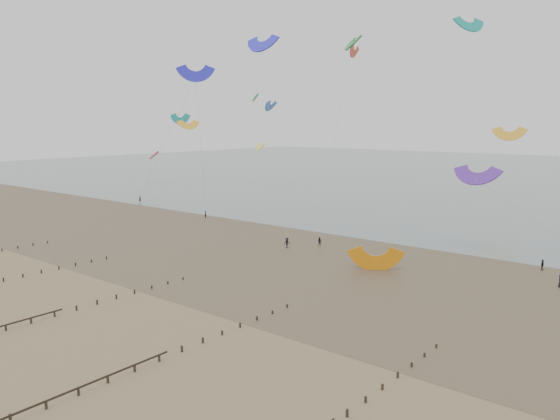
# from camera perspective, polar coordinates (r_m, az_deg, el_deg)

# --- Properties ---
(ground) EXTENTS (500.00, 500.00, 0.00)m
(ground) POSITION_cam_1_polar(r_m,az_deg,el_deg) (72.12, -19.51, -8.41)
(ground) COLOR brown
(ground) RESTS_ON ground
(sea_and_shore) EXTENTS (500.00, 665.00, 0.03)m
(sea_and_shore) POSITION_cam_1_polar(r_m,az_deg,el_deg) (96.49, -3.17, -3.51)
(sea_and_shore) COLOR #475654
(sea_and_shore) RESTS_ON ground
(kitesurfer_lead) EXTENTS (0.69, 0.57, 1.63)m
(kitesurfer_lead) POSITION_cam_1_polar(r_m,az_deg,el_deg) (122.97, -7.79, -0.45)
(kitesurfer_lead) COLOR black
(kitesurfer_lead) RESTS_ON ground
(kitesurfers) EXTENTS (155.58, 27.00, 1.84)m
(kitesurfers) POSITION_cam_1_polar(r_m,az_deg,el_deg) (90.73, 18.44, -4.23)
(kitesurfers) COLOR black
(kitesurfers) RESTS_ON ground
(grounded_kite) EXTENTS (8.53, 8.00, 3.73)m
(grounded_kite) POSITION_cam_1_polar(r_m,az_deg,el_deg) (80.60, 9.92, -6.18)
(grounded_kite) COLOR orange
(grounded_kite) RESTS_ON ground
(kites_airborne) EXTENTS (234.49, 104.19, 45.34)m
(kites_airborne) POSITION_cam_1_polar(r_m,az_deg,el_deg) (142.99, 15.89, 9.38)
(kites_airborne) COLOR #0D822B
(kites_airborne) RESTS_ON ground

